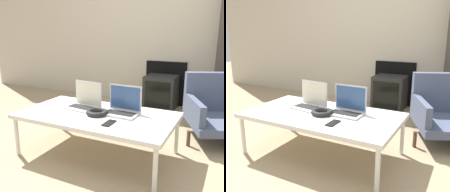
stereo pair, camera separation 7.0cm
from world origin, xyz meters
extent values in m
plane|color=#998466|center=(0.00, 0.00, 0.00)|extent=(14.00, 14.00, 0.00)
cube|color=#B7AD99|center=(0.00, 2.16, 1.30)|extent=(7.00, 0.06, 2.60)
cube|color=black|center=(0.12, 2.12, 0.33)|extent=(0.61, 0.03, 0.66)
cube|color=silver|center=(0.00, 0.23, 0.37)|extent=(1.36, 0.74, 0.04)
cylinder|color=silver|center=(-0.64, -0.11, 0.18)|extent=(0.04, 0.04, 0.35)
cylinder|color=silver|center=(0.64, -0.11, 0.18)|extent=(0.04, 0.04, 0.35)
cylinder|color=silver|center=(-0.64, 0.56, 0.18)|extent=(0.04, 0.04, 0.35)
cylinder|color=silver|center=(0.64, 0.56, 0.18)|extent=(0.04, 0.04, 0.35)
cube|color=silver|center=(-0.20, 0.29, 0.40)|extent=(0.33, 0.25, 0.02)
cube|color=black|center=(-0.20, 0.29, 0.40)|extent=(0.27, 0.15, 0.00)
cube|color=silver|center=(-0.18, 0.39, 0.52)|extent=(0.31, 0.05, 0.23)
cube|color=beige|center=(-0.18, 0.38, 0.52)|extent=(0.28, 0.04, 0.20)
cube|color=#B2B2B7|center=(0.20, 0.29, 0.40)|extent=(0.31, 0.22, 0.02)
cube|color=black|center=(0.20, 0.29, 0.40)|extent=(0.27, 0.12, 0.00)
cube|color=#B2B2B7|center=(0.20, 0.39, 0.52)|extent=(0.31, 0.02, 0.23)
cube|color=#2D4C7F|center=(0.20, 0.38, 0.52)|extent=(0.28, 0.01, 0.20)
torus|color=black|center=(0.02, 0.20, 0.41)|extent=(0.20, 0.20, 0.04)
cube|color=black|center=(0.21, 0.05, 0.39)|extent=(0.07, 0.15, 0.01)
cube|color=black|center=(0.12, 1.90, 0.24)|extent=(0.44, 0.41, 0.48)
cube|color=black|center=(0.12, 1.69, 0.24)|extent=(0.36, 0.01, 0.37)
cube|color=#47516B|center=(0.99, 1.05, 0.20)|extent=(0.87, 0.88, 0.08)
cube|color=#47516B|center=(0.88, 1.30, 0.45)|extent=(0.64, 0.36, 0.42)
cube|color=#47516B|center=(0.72, 0.92, 0.34)|extent=(0.30, 0.57, 0.20)
cylinder|color=#4C3828|center=(0.71, 0.76, 0.08)|extent=(0.04, 0.04, 0.16)
cylinder|color=#4C3828|center=(0.71, 1.33, 0.08)|extent=(0.04, 0.04, 0.16)
camera|label=1|loc=(1.05, -1.58, 1.08)|focal=40.00mm
camera|label=2|loc=(1.11, -1.55, 1.08)|focal=40.00mm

